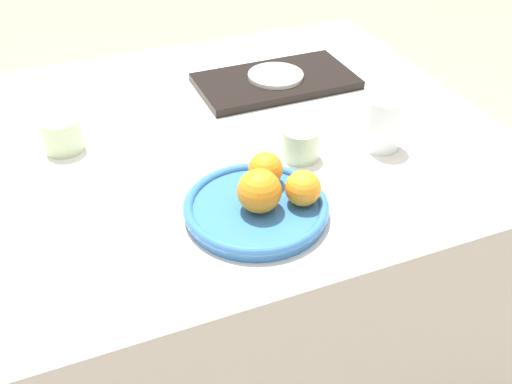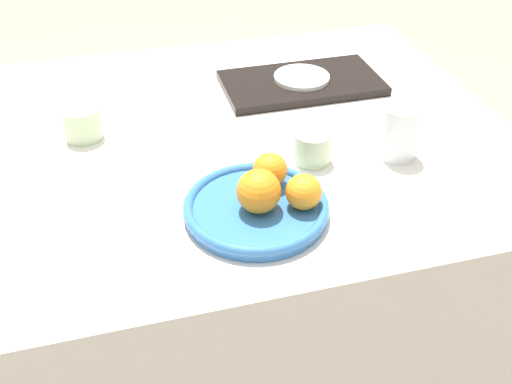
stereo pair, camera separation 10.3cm
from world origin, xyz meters
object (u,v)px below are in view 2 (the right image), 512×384
(water_glass, at_px, (400,132))
(serving_tray, at_px, (301,83))
(orange_0, at_px, (259,191))
(cup_0, at_px, (82,123))
(fruit_platter, at_px, (256,208))
(orange_1, at_px, (304,192))
(cup_2, at_px, (312,147))
(orange_2, at_px, (270,170))
(side_plate, at_px, (302,77))

(water_glass, bearing_deg, serving_tray, 104.19)
(orange_0, relative_size, serving_tray, 0.20)
(serving_tray, height_order, cup_0, cup_0)
(water_glass, bearing_deg, fruit_platter, -160.93)
(serving_tray, bearing_deg, orange_1, -108.49)
(cup_2, bearing_deg, fruit_platter, -137.95)
(orange_0, height_order, water_glass, water_glass)
(orange_2, distance_m, cup_2, 0.14)
(fruit_platter, bearing_deg, orange_2, 53.20)
(orange_0, relative_size, orange_2, 1.21)
(cup_2, bearing_deg, orange_2, -143.45)
(cup_0, bearing_deg, fruit_platter, -51.19)
(orange_1, bearing_deg, water_glass, 28.82)
(orange_0, xyz_separation_m, side_plate, (0.24, 0.46, -0.03))
(fruit_platter, relative_size, serving_tray, 0.68)
(orange_1, xyz_separation_m, cup_0, (-0.36, 0.37, -0.02))
(orange_0, relative_size, water_glass, 0.70)
(orange_1, xyz_separation_m, serving_tray, (0.16, 0.48, -0.04))
(side_plate, height_order, cup_0, cup_0)
(serving_tray, bearing_deg, side_plate, 0.00)
(fruit_platter, distance_m, orange_0, 0.04)
(orange_2, distance_m, water_glass, 0.29)
(water_glass, distance_m, side_plate, 0.35)
(orange_2, relative_size, cup_0, 0.80)
(serving_tray, bearing_deg, fruit_platter, -117.67)
(water_glass, distance_m, serving_tray, 0.36)
(orange_2, height_order, serving_tray, orange_2)
(serving_tray, bearing_deg, cup_0, -168.69)
(fruit_platter, height_order, cup_0, cup_0)
(side_plate, xyz_separation_m, cup_2, (-0.09, -0.32, 0.01))
(orange_2, distance_m, side_plate, 0.45)
(cup_0, bearing_deg, orange_1, -46.03)
(fruit_platter, distance_m, orange_2, 0.08)
(orange_1, height_order, orange_2, same)
(orange_0, bearing_deg, orange_2, 59.00)
(orange_1, distance_m, serving_tray, 0.50)
(orange_1, distance_m, cup_0, 0.52)
(fruit_platter, bearing_deg, cup_2, 42.05)
(cup_0, relative_size, cup_2, 1.08)
(serving_tray, xyz_separation_m, side_plate, (0.00, 0.00, 0.01))
(orange_0, xyz_separation_m, orange_2, (0.04, 0.07, -0.01))
(orange_2, relative_size, side_plate, 0.47)
(fruit_platter, bearing_deg, cup_0, 128.81)
(orange_1, relative_size, cup_2, 0.86)
(water_glass, xyz_separation_m, serving_tray, (-0.09, 0.34, -0.05))
(orange_1, bearing_deg, orange_2, 115.49)
(water_glass, relative_size, cup_0, 1.38)
(orange_1, xyz_separation_m, water_glass, (0.25, 0.14, 0.00))
(cup_0, height_order, cup_2, cup_0)
(fruit_platter, height_order, cup_2, cup_2)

